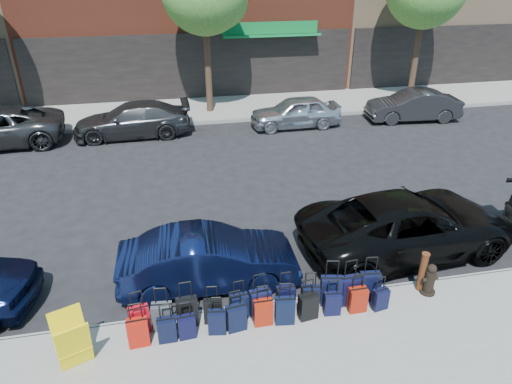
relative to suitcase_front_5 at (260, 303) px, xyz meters
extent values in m
plane|color=black|center=(0.01, 4.84, -0.47)|extent=(120.00, 120.00, 0.00)
cube|color=gray|center=(0.01, -1.66, -0.40)|extent=(60.00, 4.00, 0.15)
cube|color=gray|center=(0.01, 14.84, -0.40)|extent=(60.00, 4.00, 0.15)
cube|color=gray|center=(0.01, 0.36, -0.40)|extent=(60.00, 0.08, 0.15)
cube|color=gray|center=(0.01, 12.82, -0.40)|extent=(60.00, 0.08, 0.15)
cube|color=black|center=(0.01, 16.79, 1.23)|extent=(16.66, 0.15, 3.40)
cube|color=#0B662D|center=(4.01, 16.44, 2.73)|extent=(5.00, 0.91, 0.27)
cube|color=#0B662D|center=(4.01, 16.74, 3.08)|extent=(5.00, 0.10, 0.60)
cube|color=black|center=(16.01, 16.79, 1.23)|extent=(14.70, 0.15, 3.40)
cylinder|color=black|center=(0.51, 14.34, 2.08)|extent=(0.30, 0.30, 4.80)
cylinder|color=black|center=(11.01, 14.34, 2.08)|extent=(0.30, 0.30, 4.80)
cube|color=#AA0A16|center=(-2.44, 0.03, -0.02)|extent=(0.43, 0.29, 0.60)
cylinder|color=black|center=(-2.44, 0.03, 0.62)|extent=(0.23, 0.07, 0.03)
cube|color=#3A3B3F|center=(-1.99, 0.03, -0.02)|extent=(0.42, 0.26, 0.61)
cylinder|color=black|center=(-1.99, 0.03, 0.64)|extent=(0.23, 0.05, 0.03)
cube|color=black|center=(-1.50, 0.05, -0.01)|extent=(0.43, 0.25, 0.64)
cylinder|color=black|center=(-1.50, 0.05, 0.68)|extent=(0.24, 0.04, 0.03)
cube|color=black|center=(-0.99, 0.02, -0.05)|extent=(0.38, 0.25, 0.54)
cylinder|color=black|center=(-0.99, 0.02, 0.53)|extent=(0.20, 0.06, 0.03)
cube|color=black|center=(-0.42, 0.06, -0.05)|extent=(0.38, 0.24, 0.55)
cylinder|color=black|center=(-0.42, 0.06, 0.55)|extent=(0.21, 0.05, 0.03)
cube|color=black|center=(0.00, 0.00, 0.00)|extent=(0.46, 0.30, 0.64)
cylinder|color=black|center=(0.00, 0.00, 0.69)|extent=(0.24, 0.07, 0.03)
cube|color=black|center=(0.56, 0.08, -0.03)|extent=(0.40, 0.23, 0.58)
cylinder|color=black|center=(0.56, 0.08, 0.60)|extent=(0.22, 0.04, 0.03)
cube|color=black|center=(1.08, 0.00, -0.04)|extent=(0.40, 0.25, 0.57)
cylinder|color=black|center=(1.08, 0.00, 0.58)|extent=(0.21, 0.06, 0.03)
cube|color=black|center=(1.57, 0.08, 0.01)|extent=(0.49, 0.33, 0.67)
cylinder|color=black|center=(1.57, 0.08, 0.74)|extent=(0.25, 0.08, 0.03)
cube|color=black|center=(1.98, 0.02, 0.01)|extent=(0.46, 0.28, 0.67)
cylinder|color=black|center=(1.98, 0.02, 0.73)|extent=(0.25, 0.05, 0.03)
cube|color=black|center=(2.45, 0.08, 0.00)|extent=(0.46, 0.28, 0.65)
cylinder|color=black|center=(2.45, 0.08, 0.71)|extent=(0.25, 0.06, 0.03)
cube|color=#AE160B|center=(-2.46, -0.31, -0.03)|extent=(0.41, 0.26, 0.59)
cylinder|color=black|center=(-2.46, -0.31, 0.62)|extent=(0.23, 0.05, 0.03)
cube|color=black|center=(-1.92, -0.32, -0.06)|extent=(0.36, 0.21, 0.53)
cylinder|color=black|center=(-1.92, -0.32, 0.51)|extent=(0.20, 0.03, 0.03)
cube|color=black|center=(-1.54, -0.30, -0.07)|extent=(0.36, 0.23, 0.51)
cylinder|color=black|center=(-1.54, -0.30, 0.48)|extent=(0.19, 0.05, 0.03)
cube|color=black|center=(-0.94, -0.30, -0.06)|extent=(0.38, 0.26, 0.52)
cylinder|color=black|center=(-0.94, -0.30, 0.51)|extent=(0.20, 0.06, 0.03)
cube|color=black|center=(-0.55, -0.28, -0.04)|extent=(0.42, 0.28, 0.57)
cylinder|color=black|center=(-0.55, -0.28, 0.58)|extent=(0.22, 0.06, 0.03)
cube|color=#991C09|center=(0.01, -0.23, -0.04)|extent=(0.39, 0.23, 0.57)
cylinder|color=black|center=(0.01, -0.23, 0.58)|extent=(0.22, 0.03, 0.03)
cube|color=black|center=(0.45, -0.28, -0.03)|extent=(0.42, 0.28, 0.59)
cylinder|color=black|center=(0.45, -0.28, 0.61)|extent=(0.23, 0.06, 0.03)
cube|color=black|center=(0.96, -0.25, -0.03)|extent=(0.42, 0.28, 0.58)
cylinder|color=black|center=(0.96, -0.25, 0.59)|extent=(0.22, 0.06, 0.03)
cube|color=black|center=(1.49, -0.23, -0.07)|extent=(0.37, 0.23, 0.51)
cylinder|color=black|center=(1.49, -0.23, 0.49)|extent=(0.20, 0.05, 0.03)
cube|color=maroon|center=(2.05, -0.25, -0.04)|extent=(0.38, 0.23, 0.56)
cylinder|color=black|center=(2.05, -0.25, 0.57)|extent=(0.21, 0.04, 0.03)
cube|color=black|center=(2.55, -0.29, -0.08)|extent=(0.36, 0.25, 0.49)
cylinder|color=black|center=(2.55, -0.29, 0.46)|extent=(0.19, 0.07, 0.03)
cylinder|color=black|center=(3.83, -0.02, -0.29)|extent=(0.34, 0.34, 0.06)
cylinder|color=black|center=(3.83, -0.02, 0.00)|extent=(0.23, 0.23, 0.53)
sphere|color=black|center=(3.83, -0.02, 0.33)|extent=(0.21, 0.21, 0.21)
cylinder|color=black|center=(3.83, -0.02, 0.06)|extent=(0.39, 0.14, 0.10)
cylinder|color=#38190C|center=(3.71, 0.12, 0.15)|extent=(0.16, 0.16, 0.95)
cylinder|color=#38190C|center=(3.71, 0.12, 0.63)|extent=(0.18, 0.18, 0.04)
cube|color=yellow|center=(-3.53, -0.71, 0.21)|extent=(0.64, 0.46, 1.05)
cube|color=yellow|center=(-3.67, -0.35, 0.21)|extent=(0.64, 0.46, 1.05)
cube|color=yellow|center=(-3.60, -0.53, 0.05)|extent=(0.69, 0.57, 0.02)
imported|color=#0D163B|center=(-0.90, 1.46, 0.20)|extent=(4.13, 1.50, 1.35)
imported|color=black|center=(4.23, 1.83, 0.30)|extent=(5.74, 3.01, 1.54)
imported|color=#343437|center=(-3.02, 11.94, 0.23)|extent=(4.86, 2.01, 1.40)
imported|color=silver|center=(4.05, 11.70, 0.21)|extent=(4.02, 1.67, 1.36)
imported|color=#313134|center=(9.63, 11.51, 0.22)|extent=(4.33, 1.85, 1.39)
camera|label=1|loc=(-1.52, -7.14, 6.42)|focal=32.00mm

